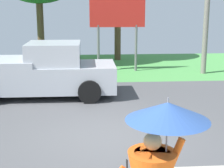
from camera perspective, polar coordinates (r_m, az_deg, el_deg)
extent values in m
cube|color=#4C4C4F|center=(10.48, -1.05, -4.90)|extent=(40.00, 8.00, 0.10)
cube|color=#4B9649|center=(18.25, -2.40, 2.89)|extent=(40.00, 8.00, 0.10)
sphere|color=tan|center=(4.22, 6.70, -9.32)|extent=(0.22, 0.22, 0.22)
cylinder|color=#E55B19|center=(4.35, 10.32, -11.44)|extent=(0.24, 0.09, 0.45)
cylinder|color=gray|center=(4.24, 8.97, -8.77)|extent=(0.02, 0.02, 0.75)
cone|color=#33569E|center=(4.13, 9.13, -4.45)|extent=(1.01, 1.01, 0.22)
cylinder|color=gray|center=(4.09, 9.19, -2.85)|extent=(0.02, 0.02, 0.10)
cube|color=black|center=(4.36, 2.47, -13.30)|extent=(0.02, 0.11, 0.16)
cube|color=#ADB2BA|center=(12.36, -11.68, 1.13)|extent=(5.20, 2.00, 0.90)
cube|color=#ADB2BA|center=(12.17, -9.51, 4.62)|extent=(1.80, 1.84, 0.90)
cube|color=#2D3842|center=(12.12, -5.49, 4.71)|extent=(0.10, 1.70, 0.77)
cube|color=#ADB2BA|center=(12.50, -17.73, 3.47)|extent=(2.40, 2.00, 0.20)
cylinder|color=black|center=(13.29, -3.79, 0.88)|extent=(0.76, 0.28, 0.76)
cylinder|color=black|center=(11.34, -3.72, -1.26)|extent=(0.76, 0.28, 0.76)
cylinder|color=slate|center=(16.56, -2.25, 5.86)|extent=(0.12, 0.12, 2.20)
cylinder|color=slate|center=(16.71, 3.96, 5.91)|extent=(0.12, 0.12, 2.20)
cube|color=red|center=(16.48, 0.89, 11.77)|extent=(2.60, 0.10, 1.40)
cylinder|color=brown|center=(19.10, -11.67, 9.19)|extent=(0.36, 0.36, 3.93)
cylinder|color=brown|center=(20.02, 0.94, 8.52)|extent=(0.36, 0.36, 3.16)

